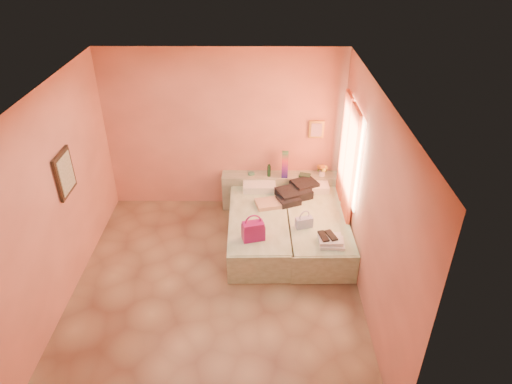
% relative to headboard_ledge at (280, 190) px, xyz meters
% --- Properties ---
extents(ground, '(4.50, 4.50, 0.00)m').
position_rel_headboard_ledge_xyz_m(ground, '(-0.98, -2.10, -0.33)').
color(ground, tan).
rests_on(ground, ground).
extents(room_walls, '(4.02, 4.51, 2.81)m').
position_rel_headboard_ledge_xyz_m(room_walls, '(-0.77, -1.53, 1.46)').
color(room_walls, '#EB9A7D').
rests_on(room_walls, ground).
extents(headboard_ledge, '(2.05, 0.30, 0.65)m').
position_rel_headboard_ledge_xyz_m(headboard_ledge, '(0.00, 0.00, 0.00)').
color(headboard_ledge, '#ACB796').
rests_on(headboard_ledge, ground).
extents(bed_left, '(0.94, 2.02, 0.50)m').
position_rel_headboard_ledge_xyz_m(bed_left, '(-0.38, -1.05, -0.08)').
color(bed_left, beige).
rests_on(bed_left, ground).
extents(bed_right, '(0.94, 2.02, 0.50)m').
position_rel_headboard_ledge_xyz_m(bed_right, '(0.52, -1.05, -0.08)').
color(bed_right, beige).
rests_on(bed_right, ground).
extents(water_bottle, '(0.06, 0.06, 0.22)m').
position_rel_headboard_ledge_xyz_m(water_bottle, '(-0.21, -0.06, 0.43)').
color(water_bottle, '#153A25').
rests_on(water_bottle, headboard_ledge).
extents(rainbow_box, '(0.11, 0.11, 0.47)m').
position_rel_headboard_ledge_xyz_m(rainbow_box, '(0.06, -0.08, 0.56)').
color(rainbow_box, '#A21467').
rests_on(rainbow_box, headboard_ledge).
extents(small_dish, '(0.14, 0.14, 0.03)m').
position_rel_headboard_ledge_xyz_m(small_dish, '(-0.51, -0.00, 0.34)').
color(small_dish, '#519671').
rests_on(small_dish, headboard_ledge).
extents(green_book, '(0.22, 0.18, 0.03)m').
position_rel_headboard_ledge_xyz_m(green_book, '(0.41, -0.05, 0.34)').
color(green_book, '#274A33').
rests_on(green_book, headboard_ledge).
extents(flower_vase, '(0.24, 0.24, 0.25)m').
position_rel_headboard_ledge_xyz_m(flower_vase, '(0.71, -0.03, 0.45)').
color(flower_vase, white).
rests_on(flower_vase, headboard_ledge).
extents(magenta_handbag, '(0.35, 0.25, 0.30)m').
position_rel_headboard_ledge_xyz_m(magenta_handbag, '(-0.46, -1.65, 0.32)').
color(magenta_handbag, '#A21467').
rests_on(magenta_handbag, bed_left).
extents(khaki_garment, '(0.45, 0.40, 0.07)m').
position_rel_headboard_ledge_xyz_m(khaki_garment, '(-0.23, -0.76, 0.21)').
color(khaki_garment, tan).
rests_on(khaki_garment, bed_left).
extents(clothes_pile, '(0.75, 0.75, 0.18)m').
position_rel_headboard_ledge_xyz_m(clothes_pile, '(0.24, -0.49, 0.26)').
color(clothes_pile, black).
rests_on(clothes_pile, bed_right).
extents(blue_handbag, '(0.28, 0.18, 0.16)m').
position_rel_headboard_ledge_xyz_m(blue_handbag, '(0.29, -1.35, 0.26)').
color(blue_handbag, '#394489').
rests_on(blue_handbag, bed_right).
extents(towel_stack, '(0.37, 0.32, 0.10)m').
position_rel_headboard_ledge_xyz_m(towel_stack, '(0.65, -1.77, 0.23)').
color(towel_stack, white).
rests_on(towel_stack, bed_right).
extents(sandal_pair, '(0.24, 0.29, 0.03)m').
position_rel_headboard_ledge_xyz_m(sandal_pair, '(0.59, -1.73, 0.29)').
color(sandal_pair, black).
rests_on(sandal_pair, towel_stack).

